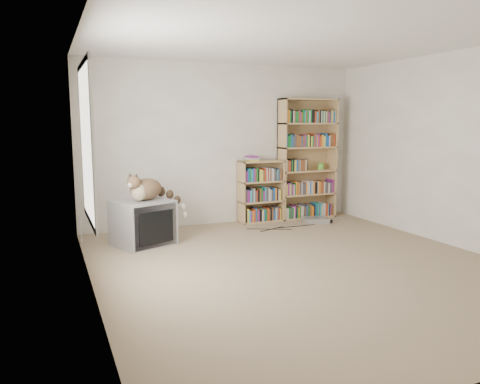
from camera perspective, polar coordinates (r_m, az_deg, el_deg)
name	(u,v)px	position (r m, az deg, el deg)	size (l,w,h in m)	color
floor	(303,266)	(5.37, 7.64, -8.91)	(4.50, 5.00, 0.01)	tan
wall_back	(224,145)	(7.40, -1.99, 5.78)	(4.50, 0.02, 2.50)	white
wall_left	(88,161)	(4.44, -18.01, 3.57)	(0.02, 5.00, 2.50)	white
wall_right	(459,150)	(6.57, 25.13, 4.65)	(0.02, 5.00, 2.50)	white
ceiling	(307,35)	(5.21, 8.21, 18.37)	(4.50, 5.00, 0.02)	white
window	(87,144)	(4.64, -18.15, 5.61)	(0.02, 1.22, 1.52)	white
crt_tv	(142,223)	(6.27, -11.81, -3.70)	(0.86, 0.82, 0.59)	#98979A
cat	(151,192)	(6.25, -10.74, 0.04)	(0.86, 0.59, 0.62)	#352816
bookcase_tall	(307,162)	(7.92, 8.14, 3.60)	(0.99, 0.30, 1.98)	tan
bookcase_short	(261,193)	(7.57, 2.52, -0.15)	(0.72, 0.30, 0.99)	tan
book_stack	(252,158)	(7.42, 1.47, 4.12)	(0.19, 0.25, 0.08)	#AD3617
green_mug	(320,166)	(8.04, 9.78, 3.10)	(0.10, 0.10, 0.11)	#5CC037
framed_print	(303,164)	(7.98, 7.73, 3.38)	(0.14, 0.01, 0.18)	black
dvd_player	(316,220)	(7.61, 9.24, -3.42)	(0.38, 0.27, 0.09)	#B0B0B5
wall_outlet	(80,221)	(6.50, -18.97, -3.32)	(0.01, 0.08, 0.13)	silver
floor_cables	(272,234)	(6.80, 3.93, -5.10)	(1.20, 0.70, 0.01)	black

